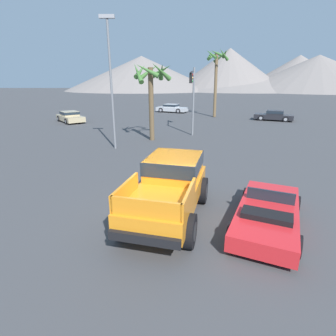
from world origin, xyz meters
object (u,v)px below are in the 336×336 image
object	(u,v)px
parked_car_dark	(274,115)
palm_tree_short	(151,82)
orange_pickup_truck	(170,184)
palm_tree_tall	(217,66)
street_lamp_post	(111,73)
parked_car_tan	(70,117)
parked_car_silver	(172,108)
red_convertible_car	(267,214)
traffic_light_main	(192,88)

from	to	relation	value
parked_car_dark	palm_tree_short	world-z (taller)	palm_tree_short
orange_pickup_truck	palm_tree_tall	size ratio (longest dim) A/B	0.65
street_lamp_post	palm_tree_short	world-z (taller)	street_lamp_post
orange_pickup_truck	palm_tree_short	size ratio (longest dim) A/B	0.92
parked_car_tan	palm_tree_short	bearing A→B (deg)	98.36
palm_tree_tall	palm_tree_short	world-z (taller)	palm_tree_tall
palm_tree_short	parked_car_silver	bearing A→B (deg)	85.00
parked_car_silver	street_lamp_post	bearing A→B (deg)	14.98
red_convertible_car	palm_tree_short	size ratio (longest dim) A/B	0.81
parked_car_silver	parked_car_tan	bearing A→B (deg)	-24.45
parked_car_dark	palm_tree_tall	xyz separation A→B (m)	(-6.32, 3.06, 5.33)
parked_car_tan	palm_tree_short	world-z (taller)	palm_tree_short
parked_car_dark	street_lamp_post	world-z (taller)	street_lamp_post
parked_car_dark	traffic_light_main	size ratio (longest dim) A/B	0.86
parked_car_silver	traffic_light_main	size ratio (longest dim) A/B	0.89
red_convertible_car	street_lamp_post	bearing A→B (deg)	148.37
red_convertible_car	street_lamp_post	size ratio (longest dim) A/B	0.57
parked_car_tan	palm_tree_short	xyz separation A→B (m)	(9.56, -9.15, 3.66)
parked_car_tan	red_convertible_car	bearing A→B (deg)	84.85
orange_pickup_truck	parked_car_dark	world-z (taller)	orange_pickup_truck
traffic_light_main	palm_tree_short	size ratio (longest dim) A/B	0.94
red_convertible_car	palm_tree_tall	world-z (taller)	palm_tree_tall
orange_pickup_truck	palm_tree_short	bearing A→B (deg)	110.51
parked_car_dark	parked_car_silver	distance (m)	14.09
parked_car_dark	parked_car_tan	size ratio (longest dim) A/B	1.01
parked_car_dark	street_lamp_post	xyz separation A→B (m)	(-15.52, -13.10, 4.17)
parked_car_dark	parked_car_tan	xyz separation A→B (m)	(-22.75, -1.34, 0.01)
palm_tree_tall	parked_car_dark	bearing A→B (deg)	-25.80
traffic_light_main	street_lamp_post	xyz separation A→B (m)	(-5.54, -5.99, 1.03)
parked_car_silver	palm_tree_short	bearing A→B (deg)	20.56
traffic_light_main	parked_car_dark	bearing A→B (deg)	-54.51
orange_pickup_truck	red_convertible_car	bearing A→B (deg)	-1.52
orange_pickup_truck	parked_car_dark	xyz separation A→B (m)	(11.86, 22.09, -0.50)
palm_tree_short	orange_pickup_truck	bearing A→B (deg)	-83.49
red_convertible_car	parked_car_dark	world-z (taller)	parked_car_dark
palm_tree_tall	orange_pickup_truck	bearing A→B (deg)	-102.43
orange_pickup_truck	palm_tree_short	world-z (taller)	palm_tree_short
parked_car_tan	traffic_light_main	size ratio (longest dim) A/B	0.85
palm_tree_tall	street_lamp_post	bearing A→B (deg)	-119.64
red_convertible_car	palm_tree_short	distance (m)	13.72
red_convertible_car	parked_car_silver	distance (m)	31.09
red_convertible_car	parked_car_tan	world-z (taller)	parked_car_tan
parked_car_silver	palm_tree_short	distance (m)	18.96
parked_car_silver	orange_pickup_truck	bearing A→B (deg)	24.99
orange_pickup_truck	parked_car_silver	distance (m)	30.14
parked_car_silver	traffic_light_main	bearing A→B (deg)	31.56
orange_pickup_truck	parked_car_dark	bearing A→B (deg)	75.76
red_convertible_car	parked_car_tan	xyz separation A→B (m)	(-13.89, 21.59, 0.18)
parked_car_silver	palm_tree_short	world-z (taller)	palm_tree_short
palm_tree_tall	palm_tree_short	distance (m)	15.28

